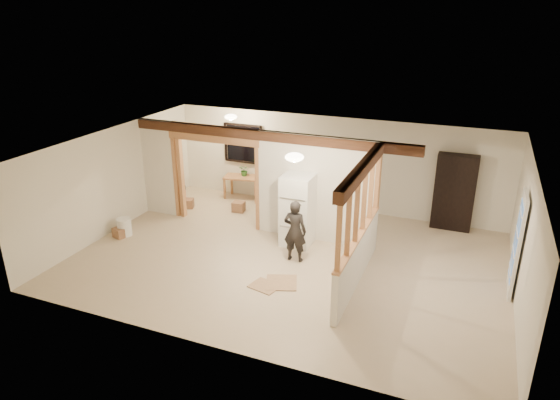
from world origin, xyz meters
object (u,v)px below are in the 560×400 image
at_px(woman, 295,231).
at_px(work_table, 243,187).
at_px(bookshelf, 454,192).
at_px(shop_vac, 179,196).
at_px(refrigerator, 298,210).

distance_m(woman, work_table, 3.95).
relative_size(woman, bookshelf, 0.73).
bearing_deg(woman, shop_vac, -24.63).
xyz_separation_m(work_table, bookshelf, (5.63, 0.09, 0.61)).
bearing_deg(refrigerator, bookshelf, 34.56).
relative_size(refrigerator, shop_vac, 2.96).
bearing_deg(bookshelf, refrigerator, -145.44).
distance_m(shop_vac, bookshelf, 7.19).
height_order(refrigerator, shop_vac, refrigerator).
relative_size(shop_vac, bookshelf, 0.30).
bearing_deg(woman, refrigerator, -74.55).
bearing_deg(work_table, woman, -58.25).
relative_size(woman, work_table, 1.30).
xyz_separation_m(refrigerator, bookshelf, (3.21, 2.21, 0.12)).
bearing_deg(work_table, shop_vac, -152.06).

